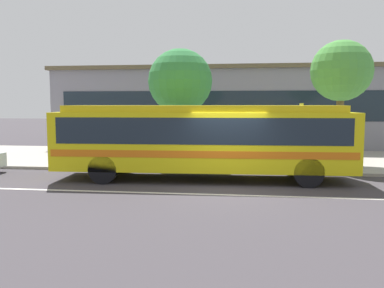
{
  "coord_description": "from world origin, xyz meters",
  "views": [
    {
      "loc": [
        0.46,
        -12.82,
        2.75
      ],
      "look_at": [
        -1.38,
        1.66,
        1.3
      ],
      "focal_mm": 37.54,
      "sensor_mm": 36.0,
      "label": 1
    }
  ],
  "objects_px": {
    "pedestrian_standing_by_tree": "(123,143)",
    "street_tree_mid_block": "(341,72)",
    "pedestrian_walking_along_curb": "(122,142)",
    "street_tree_near_stop": "(180,82)",
    "transit_bus": "(203,137)",
    "bus_stop_sign": "(301,128)",
    "pedestrian_waiting_near_sign": "(264,143)"
  },
  "relations": [
    {
      "from": "pedestrian_walking_along_curb",
      "to": "pedestrian_standing_by_tree",
      "type": "relative_size",
      "value": 0.96
    },
    {
      "from": "pedestrian_walking_along_curb",
      "to": "street_tree_near_stop",
      "type": "height_order",
      "value": "street_tree_near_stop"
    },
    {
      "from": "bus_stop_sign",
      "to": "street_tree_mid_block",
      "type": "height_order",
      "value": "street_tree_mid_block"
    },
    {
      "from": "bus_stop_sign",
      "to": "pedestrian_waiting_near_sign",
      "type": "bearing_deg",
      "value": 139.6
    },
    {
      "from": "street_tree_mid_block",
      "to": "pedestrian_walking_along_curb",
      "type": "bearing_deg",
      "value": -175.46
    },
    {
      "from": "bus_stop_sign",
      "to": "pedestrian_walking_along_curb",
      "type": "bearing_deg",
      "value": 171.06
    },
    {
      "from": "transit_bus",
      "to": "bus_stop_sign",
      "type": "distance_m",
      "value": 4.23
    },
    {
      "from": "street_tree_near_stop",
      "to": "street_tree_mid_block",
      "type": "xyz_separation_m",
      "value": [
        7.1,
        0.15,
        0.38
      ]
    },
    {
      "from": "pedestrian_standing_by_tree",
      "to": "street_tree_mid_block",
      "type": "xyz_separation_m",
      "value": [
        9.29,
        1.94,
        3.07
      ]
    },
    {
      "from": "pedestrian_walking_along_curb",
      "to": "street_tree_near_stop",
      "type": "distance_m",
      "value": 3.81
    },
    {
      "from": "pedestrian_standing_by_tree",
      "to": "street_tree_near_stop",
      "type": "bearing_deg",
      "value": 39.15
    },
    {
      "from": "street_tree_near_stop",
      "to": "street_tree_mid_block",
      "type": "height_order",
      "value": "street_tree_mid_block"
    },
    {
      "from": "pedestrian_waiting_near_sign",
      "to": "pedestrian_standing_by_tree",
      "type": "bearing_deg",
      "value": -169.27
    },
    {
      "from": "transit_bus",
      "to": "street_tree_mid_block",
      "type": "distance_m",
      "value": 7.39
    },
    {
      "from": "pedestrian_waiting_near_sign",
      "to": "pedestrian_standing_by_tree",
      "type": "relative_size",
      "value": 1.0
    },
    {
      "from": "pedestrian_walking_along_curb",
      "to": "pedestrian_standing_by_tree",
      "type": "bearing_deg",
      "value": -70.82
    },
    {
      "from": "transit_bus",
      "to": "pedestrian_standing_by_tree",
      "type": "xyz_separation_m",
      "value": [
        -3.62,
        2.03,
        -0.49
      ]
    },
    {
      "from": "transit_bus",
      "to": "pedestrian_standing_by_tree",
      "type": "height_order",
      "value": "transit_bus"
    },
    {
      "from": "street_tree_mid_block",
      "to": "pedestrian_standing_by_tree",
      "type": "bearing_deg",
      "value": -168.23
    },
    {
      "from": "bus_stop_sign",
      "to": "street_tree_mid_block",
      "type": "relative_size",
      "value": 0.49
    },
    {
      "from": "transit_bus",
      "to": "street_tree_near_stop",
      "type": "height_order",
      "value": "street_tree_near_stop"
    },
    {
      "from": "street_tree_mid_block",
      "to": "street_tree_near_stop",
      "type": "bearing_deg",
      "value": -178.76
    },
    {
      "from": "pedestrian_waiting_near_sign",
      "to": "street_tree_mid_block",
      "type": "distance_m",
      "value": 4.6
    },
    {
      "from": "pedestrian_standing_by_tree",
      "to": "street_tree_mid_block",
      "type": "distance_m",
      "value": 9.97
    },
    {
      "from": "street_tree_near_stop",
      "to": "pedestrian_waiting_near_sign",
      "type": "bearing_deg",
      "value": -9.84
    },
    {
      "from": "pedestrian_standing_by_tree",
      "to": "bus_stop_sign",
      "type": "height_order",
      "value": "bus_stop_sign"
    },
    {
      "from": "bus_stop_sign",
      "to": "street_tree_near_stop",
      "type": "distance_m",
      "value": 5.82
    },
    {
      "from": "pedestrian_waiting_near_sign",
      "to": "bus_stop_sign",
      "type": "relative_size",
      "value": 0.63
    },
    {
      "from": "pedestrian_standing_by_tree",
      "to": "street_tree_near_stop",
      "type": "distance_m",
      "value": 3.9
    },
    {
      "from": "pedestrian_walking_along_curb",
      "to": "pedestrian_standing_by_tree",
      "type": "distance_m",
      "value": 1.24
    },
    {
      "from": "pedestrian_waiting_near_sign",
      "to": "transit_bus",
      "type": "bearing_deg",
      "value": -126.6
    },
    {
      "from": "transit_bus",
      "to": "pedestrian_waiting_near_sign",
      "type": "height_order",
      "value": "transit_bus"
    }
  ]
}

